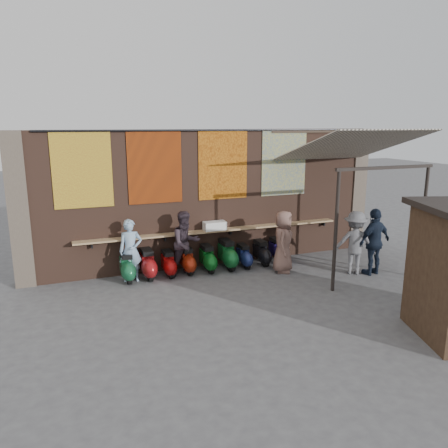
# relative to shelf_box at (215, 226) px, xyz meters

# --- Properties ---
(ground) EXTENTS (70.00, 70.00, 0.00)m
(ground) POSITION_rel_shelf_box_xyz_m (0.03, -2.30, -1.25)
(ground) COLOR #474749
(ground) RESTS_ON ground
(brick_wall) EXTENTS (10.00, 0.40, 4.00)m
(brick_wall) POSITION_rel_shelf_box_xyz_m (0.03, 0.40, 0.75)
(brick_wall) COLOR brown
(brick_wall) RESTS_ON ground
(pier_left) EXTENTS (0.50, 0.50, 4.00)m
(pier_left) POSITION_rel_shelf_box_xyz_m (-5.17, 0.40, 0.75)
(pier_left) COLOR #4C4238
(pier_left) RESTS_ON ground
(pier_right) EXTENTS (0.50, 0.50, 4.00)m
(pier_right) POSITION_rel_shelf_box_xyz_m (5.23, 0.40, 0.75)
(pier_right) COLOR #4C4238
(pier_right) RESTS_ON ground
(eating_counter) EXTENTS (8.00, 0.32, 0.05)m
(eating_counter) POSITION_rel_shelf_box_xyz_m (0.03, 0.03, -0.15)
(eating_counter) COLOR #9E7A51
(eating_counter) RESTS_ON brick_wall
(shelf_box) EXTENTS (0.65, 0.33, 0.25)m
(shelf_box) POSITION_rel_shelf_box_xyz_m (0.00, 0.00, 0.00)
(shelf_box) COLOR white
(shelf_box) RESTS_ON eating_counter
(tapestry_redgold) EXTENTS (1.50, 0.02, 2.00)m
(tapestry_redgold) POSITION_rel_shelf_box_xyz_m (-3.57, 0.18, 1.75)
(tapestry_redgold) COLOR #8E3914
(tapestry_redgold) RESTS_ON brick_wall
(tapestry_sun) EXTENTS (1.50, 0.02, 2.00)m
(tapestry_sun) POSITION_rel_shelf_box_xyz_m (-1.67, 0.18, 1.75)
(tapestry_sun) COLOR #CC450C
(tapestry_sun) RESTS_ON brick_wall
(tapestry_orange) EXTENTS (1.50, 0.02, 2.00)m
(tapestry_orange) POSITION_rel_shelf_box_xyz_m (0.33, 0.18, 1.75)
(tapestry_orange) COLOR #BA6917
(tapestry_orange) RESTS_ON brick_wall
(tapestry_multi) EXTENTS (1.50, 0.02, 2.00)m
(tapestry_multi) POSITION_rel_shelf_box_xyz_m (2.33, 0.18, 1.75)
(tapestry_multi) COLOR #2A4D9D
(tapestry_multi) RESTS_ON brick_wall
(hang_rail) EXTENTS (9.50, 0.06, 0.06)m
(hang_rail) POSITION_rel_shelf_box_xyz_m (0.03, 0.17, 2.73)
(hang_rail) COLOR black
(hang_rail) RESTS_ON brick_wall
(scooter_stool_0) EXTENTS (0.37, 0.81, 0.77)m
(scooter_stool_0) POSITION_rel_shelf_box_xyz_m (-2.63, -0.30, -0.86)
(scooter_stool_0) COLOR #175F37
(scooter_stool_0) RESTS_ON ground
(scooter_stool_1) EXTENTS (0.38, 0.85, 0.81)m
(scooter_stool_1) POSITION_rel_shelf_box_xyz_m (-2.06, -0.29, -0.85)
(scooter_stool_1) COLOR maroon
(scooter_stool_1) RESTS_ON ground
(scooter_stool_2) EXTENTS (0.34, 0.75, 0.71)m
(scooter_stool_2) POSITION_rel_shelf_box_xyz_m (-1.49, -0.29, -0.90)
(scooter_stool_2) COLOR #950B0B
(scooter_stool_2) RESTS_ON ground
(scooter_stool_3) EXTENTS (0.35, 0.77, 0.74)m
(scooter_stool_3) POSITION_rel_shelf_box_xyz_m (-0.93, -0.25, -0.88)
(scooter_stool_3) COLOR maroon
(scooter_stool_3) RESTS_ON ground
(scooter_stool_4) EXTENTS (0.36, 0.79, 0.75)m
(scooter_stool_4) POSITION_rel_shelf_box_xyz_m (-0.34, -0.32, -0.87)
(scooter_stool_4) COLOR #0B5117
(scooter_stool_4) RESTS_ON ground
(scooter_stool_5) EXTENTS (0.40, 0.89, 0.85)m
(scooter_stool_5) POSITION_rel_shelf_box_xyz_m (0.28, -0.30, -0.83)
(scooter_stool_5) COLOR #105323
(scooter_stool_5) RESTS_ON ground
(scooter_stool_6) EXTENTS (0.32, 0.71, 0.67)m
(scooter_stool_6) POSITION_rel_shelf_box_xyz_m (0.79, -0.35, -0.91)
(scooter_stool_6) COLOR navy
(scooter_stool_6) RESTS_ON ground
(scooter_stool_7) EXTENTS (0.35, 0.77, 0.73)m
(scooter_stool_7) POSITION_rel_shelf_box_xyz_m (1.38, -0.32, -0.88)
(scooter_stool_7) COLOR black
(scooter_stool_7) RESTS_ON ground
(scooter_stool_8) EXTENTS (0.35, 0.77, 0.73)m
(scooter_stool_8) POSITION_rel_shelf_box_xyz_m (1.95, -0.26, -0.88)
(scooter_stool_8) COLOR #1B1347
(scooter_stool_8) RESTS_ON ground
(diner_left) EXTENTS (0.66, 0.47, 1.69)m
(diner_left) POSITION_rel_shelf_box_xyz_m (-2.51, -0.30, -0.40)
(diner_left) COLOR #8AABC9
(diner_left) RESTS_ON ground
(diner_right) EXTENTS (1.04, 0.90, 1.83)m
(diner_right) POSITION_rel_shelf_box_xyz_m (-1.00, -0.39, -0.34)
(diner_right) COLOR #30262E
(diner_right) RESTS_ON ground
(shopper_navy) EXTENTS (1.17, 0.63, 1.89)m
(shopper_navy) POSITION_rel_shelf_box_xyz_m (3.93, -2.23, -0.31)
(shopper_navy) COLOR #151F30
(shopper_navy) RESTS_ON ground
(shopper_grey) EXTENTS (1.34, 1.18, 1.80)m
(shopper_grey) POSITION_rel_shelf_box_xyz_m (3.47, -1.98, -0.35)
(shopper_grey) COLOR slate
(shopper_grey) RESTS_ON ground
(shopper_tan) EXTENTS (0.95, 1.04, 1.78)m
(shopper_tan) POSITION_rel_shelf_box_xyz_m (1.66, -1.13, -0.36)
(shopper_tan) COLOR brown
(shopper_tan) RESTS_ON ground
(awning_canvas) EXTENTS (3.20, 3.28, 0.97)m
(awning_canvas) POSITION_rel_shelf_box_xyz_m (3.53, -1.40, 2.30)
(awning_canvas) COLOR beige
(awning_canvas) RESTS_ON brick_wall
(awning_ledger) EXTENTS (3.30, 0.08, 0.12)m
(awning_ledger) POSITION_rel_shelf_box_xyz_m (3.53, 0.19, 2.70)
(awning_ledger) COLOR #33261C
(awning_ledger) RESTS_ON brick_wall
(awning_header) EXTENTS (3.00, 0.08, 0.08)m
(awning_header) POSITION_rel_shelf_box_xyz_m (3.53, -2.90, 1.83)
(awning_header) COLOR black
(awning_header) RESTS_ON awning_post_left
(awning_post_left) EXTENTS (0.09, 0.09, 3.10)m
(awning_post_left) POSITION_rel_shelf_box_xyz_m (2.13, -2.90, 0.30)
(awning_post_left) COLOR black
(awning_post_left) RESTS_ON ground
(awning_post_right) EXTENTS (0.09, 0.09, 3.10)m
(awning_post_right) POSITION_rel_shelf_box_xyz_m (4.93, -2.90, 0.30)
(awning_post_right) COLOR black
(awning_post_right) RESTS_ON ground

